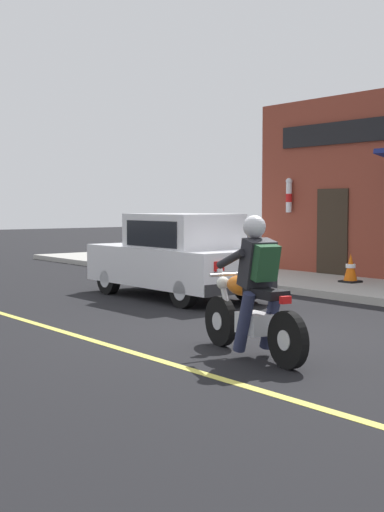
# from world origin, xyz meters

# --- Properties ---
(ground_plane) EXTENTS (80.00, 80.00, 0.00)m
(ground_plane) POSITION_xyz_m (0.00, 0.00, 0.00)
(ground_plane) COLOR black
(sidewalk_curb) EXTENTS (2.60, 22.00, 0.14)m
(sidewalk_curb) POSITION_xyz_m (4.94, 3.00, 0.07)
(sidewalk_curb) COLOR #ADAAA3
(sidewalk_curb) RESTS_ON ground
(lane_stripe) EXTENTS (0.12, 19.80, 0.01)m
(lane_stripe) POSITION_xyz_m (-1.80, 3.00, 0.00)
(lane_stripe) COLOR #D1C64C
(lane_stripe) RESTS_ON ground
(motorcycle_with_rider) EXTENTS (0.66, 2.01, 1.62)m
(motorcycle_with_rider) POSITION_xyz_m (-0.84, -1.15, 0.68)
(motorcycle_with_rider) COLOR black
(motorcycle_with_rider) RESTS_ON ground
(car_hatchback) EXTENTS (1.66, 3.79, 1.57)m
(car_hatchback) POSITION_xyz_m (1.58, 3.54, 0.77)
(car_hatchback) COLOR black
(car_hatchback) RESTS_ON ground
(traffic_cone) EXTENTS (0.36, 0.36, 0.60)m
(traffic_cone) POSITION_xyz_m (5.20, 2.42, 0.43)
(traffic_cone) COLOR black
(traffic_cone) RESTS_ON sidewalk_curb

